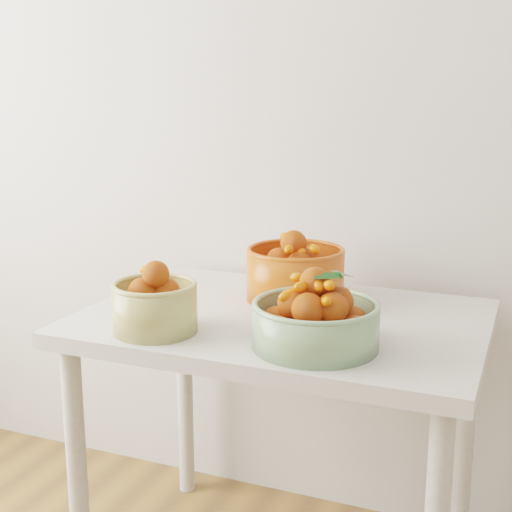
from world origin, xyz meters
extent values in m
cube|color=silver|center=(0.00, 2.00, 1.35)|extent=(4.00, 0.04, 2.70)
cube|color=silver|center=(-0.18, 1.60, 0.73)|extent=(1.00, 0.70, 0.04)
cylinder|color=silver|center=(-0.62, 1.31, 0.35)|extent=(0.05, 0.05, 0.71)
cylinder|color=silver|center=(-0.62, 1.89, 0.35)|extent=(0.05, 0.05, 0.71)
cylinder|color=silver|center=(0.26, 1.89, 0.35)|extent=(0.05, 0.05, 0.71)
cylinder|color=tan|center=(-0.41, 1.37, 0.81)|extent=(0.26, 0.26, 0.11)
torus|color=tan|center=(-0.41, 1.37, 0.86)|extent=(0.26, 0.26, 0.01)
sphere|color=#D1660C|center=(-0.36, 1.37, 0.80)|extent=(0.07, 0.07, 0.07)
sphere|color=#D1660C|center=(-0.41, 1.42, 0.80)|extent=(0.07, 0.07, 0.07)
sphere|color=#D1660C|center=(-0.46, 1.37, 0.80)|extent=(0.06, 0.06, 0.06)
sphere|color=#E94A0F|center=(-0.41, 1.32, 0.80)|extent=(0.07, 0.07, 0.07)
sphere|color=#E94A0F|center=(-0.41, 1.37, 0.80)|extent=(0.06, 0.06, 0.06)
sphere|color=#E94A0F|center=(-0.39, 1.39, 0.85)|extent=(0.06, 0.06, 0.06)
sphere|color=#E94A0F|center=(-0.44, 1.36, 0.85)|extent=(0.07, 0.07, 0.07)
sphere|color=#E94A0F|center=(-0.41, 1.37, 0.89)|extent=(0.06, 0.06, 0.06)
ellipsoid|color=#F9550A|center=(-0.43, 1.37, 0.90)|extent=(0.04, 0.03, 0.02)
ellipsoid|color=#F9550A|center=(-0.41, 1.37, 0.87)|extent=(0.04, 0.03, 0.02)
ellipsoid|color=#F9550A|center=(-0.41, 1.37, 0.89)|extent=(0.04, 0.04, 0.03)
ellipsoid|color=#F9550A|center=(-0.41, 1.38, 0.88)|extent=(0.03, 0.04, 0.03)
cylinder|color=#86AC7E|center=(-0.03, 1.41, 0.80)|extent=(0.36, 0.36, 0.10)
torus|color=#86AC7E|center=(-0.03, 1.41, 0.85)|extent=(0.36, 0.36, 0.01)
sphere|color=#E94A0F|center=(0.06, 1.41, 0.80)|extent=(0.07, 0.07, 0.07)
sphere|color=#E94A0F|center=(0.03, 1.47, 0.80)|extent=(0.08, 0.08, 0.08)
sphere|color=#E94A0F|center=(-0.03, 1.50, 0.80)|extent=(0.07, 0.07, 0.07)
sphere|color=#E94A0F|center=(-0.09, 1.47, 0.80)|extent=(0.08, 0.08, 0.08)
sphere|color=#E94A0F|center=(-0.12, 1.41, 0.80)|extent=(0.08, 0.08, 0.08)
sphere|color=#E94A0F|center=(-0.10, 1.35, 0.80)|extent=(0.07, 0.07, 0.07)
sphere|color=#E94A0F|center=(-0.04, 1.32, 0.80)|extent=(0.07, 0.07, 0.07)
sphere|color=#E94A0F|center=(0.03, 1.35, 0.80)|extent=(0.07, 0.07, 0.07)
sphere|color=#E94A0F|center=(-0.03, 1.41, 0.80)|extent=(0.07, 0.07, 0.07)
sphere|color=#E94A0F|center=(0.01, 1.44, 0.85)|extent=(0.07, 0.07, 0.07)
sphere|color=#E94A0F|center=(-0.03, 1.46, 0.85)|extent=(0.07, 0.07, 0.07)
sphere|color=#E94A0F|center=(-0.07, 1.44, 0.85)|extent=(0.07, 0.07, 0.07)
sphere|color=#E94A0F|center=(-0.08, 1.39, 0.85)|extent=(0.07, 0.07, 0.07)
sphere|color=#E94A0F|center=(-0.03, 1.36, 0.85)|extent=(0.07, 0.07, 0.07)
sphere|color=#E94A0F|center=(0.01, 1.39, 0.85)|extent=(0.07, 0.07, 0.07)
sphere|color=#E94A0F|center=(-0.04, 1.41, 0.90)|extent=(0.07, 0.07, 0.07)
ellipsoid|color=#F9550A|center=(0.01, 1.35, 0.88)|extent=(0.04, 0.04, 0.03)
ellipsoid|color=#F9550A|center=(-0.06, 1.37, 0.89)|extent=(0.04, 0.04, 0.03)
ellipsoid|color=#F9550A|center=(-0.09, 1.37, 0.87)|extent=(0.04, 0.04, 0.03)
ellipsoid|color=#F9550A|center=(-0.04, 1.40, 0.87)|extent=(0.03, 0.04, 0.02)
ellipsoid|color=#F9550A|center=(0.00, 1.44, 0.88)|extent=(0.04, 0.04, 0.03)
ellipsoid|color=#F9550A|center=(-0.09, 1.43, 0.90)|extent=(0.04, 0.04, 0.04)
ellipsoid|color=#F9550A|center=(0.02, 1.45, 0.87)|extent=(0.04, 0.04, 0.03)
ellipsoid|color=#F9550A|center=(-0.02, 1.39, 0.90)|extent=(0.04, 0.04, 0.04)
ellipsoid|color=#F9550A|center=(0.00, 1.39, 0.90)|extent=(0.04, 0.04, 0.03)
ellipsoid|color=#F9550A|center=(-0.06, 1.43, 0.90)|extent=(0.04, 0.04, 0.03)
ellipsoid|color=#F9550A|center=(-0.07, 1.38, 0.88)|extent=(0.04, 0.04, 0.03)
ellipsoid|color=#F9550A|center=(-0.05, 1.46, 0.89)|extent=(0.03, 0.04, 0.03)
ellipsoid|color=#F9550A|center=(-0.03, 1.41, 0.90)|extent=(0.03, 0.04, 0.03)
ellipsoid|color=#F9550A|center=(-0.03, 1.41, 0.87)|extent=(0.04, 0.04, 0.04)
ellipsoid|color=#F9550A|center=(-0.03, 1.46, 0.88)|extent=(0.03, 0.04, 0.03)
cylinder|color=#D84816|center=(-0.19, 1.75, 0.82)|extent=(0.29, 0.29, 0.14)
torus|color=#D84816|center=(-0.19, 1.75, 0.89)|extent=(0.30, 0.30, 0.01)
sphere|color=#D1660C|center=(-0.12, 1.74, 0.80)|extent=(0.07, 0.07, 0.07)
sphere|color=#E94A0F|center=(-0.16, 1.82, 0.80)|extent=(0.07, 0.07, 0.07)
sphere|color=#E94A0F|center=(-0.24, 1.81, 0.80)|extent=(0.07, 0.07, 0.07)
sphere|color=#E94A0F|center=(-0.27, 1.74, 0.80)|extent=(0.08, 0.08, 0.08)
sphere|color=#E94A0F|center=(-0.23, 1.68, 0.80)|extent=(0.07, 0.07, 0.07)
sphere|color=#E94A0F|center=(-0.16, 1.67, 0.80)|extent=(0.08, 0.08, 0.08)
sphere|color=#E94A0F|center=(-0.19, 1.75, 0.80)|extent=(0.07, 0.07, 0.07)
sphere|color=#E94A0F|center=(-0.16, 1.76, 0.86)|extent=(0.07, 0.07, 0.07)
sphere|color=#E94A0F|center=(-0.21, 1.78, 0.86)|extent=(0.08, 0.08, 0.08)
sphere|color=#E94A0F|center=(-0.23, 1.73, 0.86)|extent=(0.07, 0.07, 0.07)
sphere|color=#E94A0F|center=(-0.17, 1.71, 0.86)|extent=(0.07, 0.07, 0.07)
sphere|color=#E94A0F|center=(-0.20, 1.74, 0.91)|extent=(0.07, 0.07, 0.07)
ellipsoid|color=#F9550A|center=(-0.18, 1.78, 0.88)|extent=(0.04, 0.05, 0.04)
ellipsoid|color=#F9550A|center=(-0.14, 1.73, 0.90)|extent=(0.05, 0.04, 0.04)
ellipsoid|color=#F9550A|center=(-0.17, 1.73, 0.89)|extent=(0.04, 0.05, 0.04)
ellipsoid|color=#F9550A|center=(-0.24, 1.78, 0.91)|extent=(0.05, 0.05, 0.03)
ellipsoid|color=#F9550A|center=(-0.21, 1.80, 0.91)|extent=(0.04, 0.04, 0.04)
ellipsoid|color=#F9550A|center=(-0.23, 1.79, 0.90)|extent=(0.04, 0.05, 0.03)
ellipsoid|color=#F9550A|center=(-0.20, 1.75, 0.90)|extent=(0.04, 0.04, 0.03)
ellipsoid|color=#F9550A|center=(-0.19, 1.69, 0.90)|extent=(0.03, 0.04, 0.03)
camera|label=1|loc=(0.41, -0.02, 1.30)|focal=50.00mm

